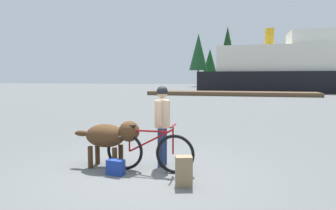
# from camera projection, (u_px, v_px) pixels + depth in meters

# --- Properties ---
(ground_plane) EXTENTS (160.00, 160.00, 0.00)m
(ground_plane) POSITION_uv_depth(u_px,v_px,m) (142.00, 174.00, 5.54)
(ground_plane) COLOR #595B5B
(bicycle) EXTENTS (1.77, 0.44, 0.93)m
(bicycle) POSITION_uv_depth(u_px,v_px,m) (149.00, 151.00, 5.66)
(bicycle) COLOR black
(bicycle) RESTS_ON ground_plane
(person_cyclist) EXTENTS (0.32, 0.53, 1.65)m
(person_cyclist) POSITION_uv_depth(u_px,v_px,m) (162.00, 118.00, 6.02)
(person_cyclist) COLOR navy
(person_cyclist) RESTS_ON ground_plane
(dog) EXTENTS (1.42, 0.55, 0.97)m
(dog) POSITION_uv_depth(u_px,v_px,m) (110.00, 136.00, 5.91)
(dog) COLOR #472D19
(dog) RESTS_ON ground_plane
(backpack) EXTENTS (0.33, 0.27, 0.51)m
(backpack) POSITION_uv_depth(u_px,v_px,m) (184.00, 171.00, 4.91)
(backpack) COLOR #8C7251
(backpack) RESTS_ON ground_plane
(handbag_pannier) EXTENTS (0.34, 0.22, 0.29)m
(handbag_pannier) POSITION_uv_depth(u_px,v_px,m) (116.00, 167.00, 5.49)
(handbag_pannier) COLOR navy
(handbag_pannier) RESTS_ON ground_plane
(dock_pier) EXTENTS (17.14, 2.98, 0.40)m
(dock_pier) POSITION_uv_depth(u_px,v_px,m) (230.00, 94.00, 30.41)
(dock_pier) COLOR brown
(dock_pier) RESTS_ON ground_plane
(ferry_boat) EXTENTS (23.23, 8.59, 8.21)m
(ferry_boat) POSITION_uv_depth(u_px,v_px,m) (292.00, 70.00, 37.64)
(ferry_boat) COLOR black
(ferry_boat) RESTS_ON ground_plane
(sailboat_moored) EXTENTS (6.46, 1.81, 8.77)m
(sailboat_moored) POSITION_uv_depth(u_px,v_px,m) (231.00, 86.00, 44.53)
(sailboat_moored) COLOR navy
(sailboat_moored) RESTS_ON ground_plane
(pine_tree_far_left) EXTENTS (3.81, 3.81, 11.03)m
(pine_tree_far_left) POSITION_uv_depth(u_px,v_px,m) (198.00, 52.00, 61.08)
(pine_tree_far_left) COLOR #4C331E
(pine_tree_far_left) RESTS_ON ground_plane
(pine_tree_center) EXTENTS (4.11, 4.11, 11.71)m
(pine_tree_center) POSITION_uv_depth(u_px,v_px,m) (227.00, 52.00, 56.78)
(pine_tree_center) COLOR #4C331E
(pine_tree_center) RESTS_ON ground_plane
(pine_tree_far_right) EXTENTS (3.45, 3.45, 9.70)m
(pine_tree_far_right) POSITION_uv_depth(u_px,v_px,m) (271.00, 57.00, 56.85)
(pine_tree_far_right) COLOR #4C331E
(pine_tree_far_right) RESTS_ON ground_plane
(pine_tree_mid_back) EXTENTS (3.70, 3.70, 8.51)m
(pine_tree_mid_back) POSITION_uv_depth(u_px,v_px,m) (210.00, 63.00, 67.40)
(pine_tree_mid_back) COLOR #4C331E
(pine_tree_mid_back) RESTS_ON ground_plane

